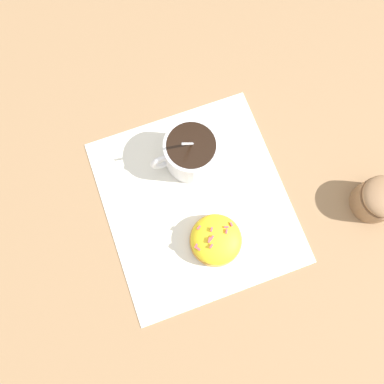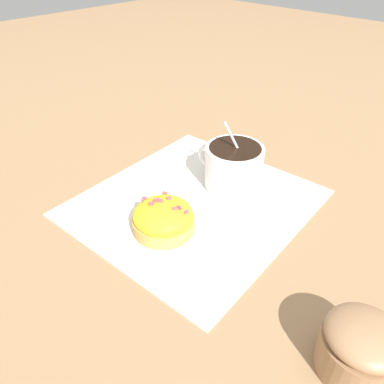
{
  "view_description": "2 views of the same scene",
  "coord_description": "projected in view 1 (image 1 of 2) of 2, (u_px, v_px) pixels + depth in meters",
  "views": [
    {
      "loc": [
        0.13,
        -0.04,
        0.62
      ],
      "look_at": [
        -0.01,
        -0.0,
        0.04
      ],
      "focal_mm": 35.0,
      "sensor_mm": 36.0,
      "label": 1
    },
    {
      "loc": [
        0.33,
        0.31,
        0.34
      ],
      "look_at": [
        0.02,
        0.01,
        0.04
      ],
      "focal_mm": 35.0,
      "sensor_mm": 36.0,
      "label": 2
    }
  ],
  "objects": [
    {
      "name": "frosted_pastry",
      "position": [
        216.0,
        240.0,
        0.6
      ],
      "size": [
        0.08,
        0.08,
        0.04
      ],
      "color": "#D19347",
      "rests_on": "paper_napkin"
    },
    {
      "name": "sugar_bowl",
      "position": [
        379.0,
        199.0,
        0.61
      ],
      "size": [
        0.07,
        0.07,
        0.06
      ],
      "color": "#99704C",
      "rests_on": "ground_plane"
    },
    {
      "name": "coffee_cup",
      "position": [
        190.0,
        152.0,
        0.62
      ],
      "size": [
        0.09,
        0.12,
        0.11
      ],
      "color": "white",
      "rests_on": "paper_napkin"
    },
    {
      "name": "ground_plane",
      "position": [
        196.0,
        201.0,
        0.64
      ],
      "size": [
        3.0,
        3.0,
        0.0
      ],
      "primitive_type": "plane",
      "color": "#93704C"
    },
    {
      "name": "paper_napkin",
      "position": [
        196.0,
        201.0,
        0.64
      ],
      "size": [
        0.35,
        0.32,
        0.0
      ],
      "color": "white",
      "rests_on": "ground_plane"
    }
  ]
}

